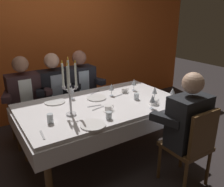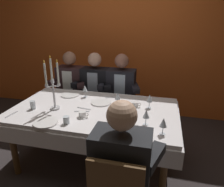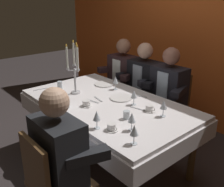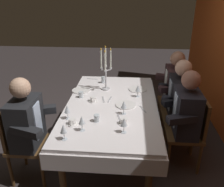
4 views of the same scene
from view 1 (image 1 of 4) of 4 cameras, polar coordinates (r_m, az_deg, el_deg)
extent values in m
plane|color=#332C2C|center=(3.14, -2.40, -15.00)|extent=(12.00, 12.00, 0.00)
cube|color=#D65B22|center=(4.14, -14.77, 12.92)|extent=(6.00, 0.12, 2.70)
cube|color=white|center=(2.80, -2.60, -2.77)|extent=(1.90, 1.10, 0.04)
cube|color=white|center=(2.84, -2.57, -4.82)|extent=(1.94, 1.14, 0.18)
cylinder|color=brown|center=(2.36, -15.35, -18.70)|extent=(0.07, 0.07, 0.70)
cylinder|color=brown|center=(3.14, 14.99, -8.32)|extent=(0.07, 0.07, 0.70)
cylinder|color=brown|center=(3.07, -20.47, -9.64)|extent=(0.07, 0.07, 0.70)
cylinder|color=brown|center=(3.70, 5.23, -3.29)|extent=(0.07, 0.07, 0.70)
cylinder|color=silver|center=(2.52, -9.93, -4.98)|extent=(0.11, 0.11, 0.02)
cylinder|color=silver|center=(2.46, -10.14, -1.80)|extent=(0.02, 0.02, 0.28)
cylinder|color=silver|center=(2.40, -10.39, 2.21)|extent=(0.04, 0.04, 0.02)
cylinder|color=white|center=(2.37, -10.58, 5.17)|extent=(0.02, 0.02, 0.24)
ellipsoid|color=yellow|center=(2.34, -10.78, 8.38)|extent=(0.02, 0.02, 0.03)
cylinder|color=silver|center=(2.43, -9.49, 1.01)|extent=(0.07, 0.01, 0.01)
cylinder|color=silver|center=(2.44, -8.71, 1.61)|extent=(0.04, 0.04, 0.02)
cylinder|color=white|center=(2.40, -8.87, 4.51)|extent=(0.02, 0.02, 0.24)
ellipsoid|color=yellow|center=(2.37, -9.04, 7.66)|extent=(0.02, 0.02, 0.03)
cylinder|color=silver|center=(2.44, -11.01, 0.98)|extent=(0.05, 0.07, 0.01)
cylinder|color=silver|center=(2.46, -11.73, 1.54)|extent=(0.04, 0.04, 0.02)
cylinder|color=white|center=(2.42, -11.93, 4.43)|extent=(0.02, 0.02, 0.24)
ellipsoid|color=yellow|center=(2.39, -12.16, 7.56)|extent=(0.02, 0.02, 0.03)
cylinder|color=silver|center=(2.38, -10.41, 0.56)|extent=(0.05, 0.07, 0.01)
cylinder|color=silver|center=(2.34, -10.55, 0.73)|extent=(0.04, 0.04, 0.02)
cylinder|color=white|center=(2.30, -10.75, 3.74)|extent=(0.02, 0.02, 0.24)
ellipsoid|color=yellow|center=(2.27, -10.96, 7.03)|extent=(0.02, 0.02, 0.03)
cylinder|color=white|center=(2.90, -13.81, -1.97)|extent=(0.25, 0.25, 0.01)
cylinder|color=white|center=(2.27, -4.70, -7.68)|extent=(0.25, 0.25, 0.01)
cylinder|color=white|center=(2.95, -3.82, -1.07)|extent=(0.25, 0.25, 0.01)
cylinder|color=silver|center=(3.04, -0.12, -0.49)|extent=(0.06, 0.06, 0.00)
cylinder|color=silver|center=(3.02, -0.12, 0.22)|extent=(0.01, 0.01, 0.07)
cone|color=silver|center=(3.00, -0.12, 1.66)|extent=(0.07, 0.07, 0.08)
cylinder|color=silver|center=(2.96, 10.26, -1.38)|extent=(0.06, 0.06, 0.00)
cylinder|color=silver|center=(2.94, 10.31, -0.66)|extent=(0.01, 0.01, 0.07)
cone|color=silver|center=(2.92, 10.40, 0.82)|extent=(0.07, 0.07, 0.08)
cylinder|color=#E0D172|center=(2.93, 10.37, 0.36)|extent=(0.04, 0.04, 0.03)
cylinder|color=silver|center=(2.68, 9.72, -3.58)|extent=(0.06, 0.06, 0.00)
cylinder|color=silver|center=(2.67, 9.76, -2.80)|extent=(0.01, 0.01, 0.07)
cone|color=silver|center=(2.64, 9.86, -1.19)|extent=(0.07, 0.07, 0.08)
cylinder|color=silver|center=(2.98, 14.42, -1.54)|extent=(0.06, 0.06, 0.00)
cylinder|color=silver|center=(2.96, 14.48, -0.83)|extent=(0.01, 0.01, 0.07)
cone|color=silver|center=(2.94, 14.61, 0.63)|extent=(0.07, 0.07, 0.08)
cylinder|color=silver|center=(2.97, -9.69, -1.26)|extent=(0.06, 0.06, 0.00)
cylinder|color=silver|center=(2.95, -9.74, -0.55)|extent=(0.01, 0.01, 0.07)
cone|color=silver|center=(2.93, -9.82, 0.92)|extent=(0.07, 0.07, 0.08)
cylinder|color=maroon|center=(2.94, -9.80, 0.47)|extent=(0.04, 0.04, 0.03)
cylinder|color=silver|center=(3.25, 5.33, 0.81)|extent=(0.06, 0.06, 0.00)
cylinder|color=silver|center=(3.24, 5.35, 1.48)|extent=(0.01, 0.01, 0.07)
cone|color=silver|center=(3.22, 5.39, 2.83)|extent=(0.07, 0.07, 0.08)
cylinder|color=#E0D172|center=(3.22, 5.38, 2.41)|extent=(0.04, 0.04, 0.03)
cylinder|color=silver|center=(2.37, -14.90, -5.93)|extent=(0.06, 0.06, 0.10)
cylinder|color=silver|center=(2.91, 5.99, -0.71)|extent=(0.06, 0.06, 0.08)
cylinder|color=silver|center=(2.38, -0.79, -5.37)|extent=(0.06, 0.06, 0.08)
cylinder|color=white|center=(2.58, -0.90, -4.22)|extent=(0.12, 0.12, 0.01)
cylinder|color=white|center=(2.57, -0.90, -3.60)|extent=(0.08, 0.08, 0.05)
torus|color=white|center=(2.59, 0.04, -3.31)|extent=(0.04, 0.01, 0.04)
cylinder|color=white|center=(2.80, 10.32, -2.59)|extent=(0.12, 0.12, 0.01)
cylinder|color=white|center=(2.79, 10.36, -2.01)|extent=(0.08, 0.08, 0.05)
torus|color=white|center=(2.82, 11.11, -1.75)|extent=(0.04, 0.01, 0.04)
cylinder|color=white|center=(3.15, 3.05, 0.28)|extent=(0.12, 0.12, 0.01)
cylinder|color=white|center=(3.14, 3.06, 0.80)|extent=(0.08, 0.08, 0.05)
torus|color=white|center=(3.17, 3.79, 1.01)|extent=(0.04, 0.01, 0.04)
cube|color=#B7B7BC|center=(3.16, -4.21, 0.28)|extent=(0.17, 0.07, 0.01)
cube|color=#B7B7BC|center=(2.65, -3.38, -3.58)|extent=(0.17, 0.05, 0.01)
cube|color=#B7B7BC|center=(2.71, -4.34, -3.03)|extent=(0.17, 0.04, 0.01)
cube|color=#B7B7BC|center=(2.19, -16.67, -9.66)|extent=(0.04, 0.17, 0.01)
cube|color=#B7B7BC|center=(3.05, 1.92, -0.36)|extent=(0.17, 0.05, 0.01)
cylinder|color=brown|center=(3.36, -21.93, -9.88)|extent=(0.04, 0.04, 0.42)
cylinder|color=brown|center=(3.43, -16.02, -8.59)|extent=(0.04, 0.04, 0.42)
cylinder|color=brown|center=(3.68, -23.11, -7.43)|extent=(0.04, 0.04, 0.42)
cylinder|color=brown|center=(3.74, -17.70, -6.31)|extent=(0.04, 0.04, 0.42)
cube|color=brown|center=(3.45, -20.13, -4.61)|extent=(0.42, 0.42, 0.04)
cube|color=brown|center=(3.54, -21.30, 0.04)|extent=(0.38, 0.04, 0.44)
cube|color=#321F22|center=(3.35, -20.70, -0.07)|extent=(0.42, 0.26, 0.54)
cube|color=white|center=(3.22, -20.21, -0.24)|extent=(0.16, 0.01, 0.40)
sphere|color=#986850|center=(3.25, -21.55, 6.68)|extent=(0.21, 0.21, 0.21)
cube|color=#321F22|center=(3.21, -24.17, -0.61)|extent=(0.19, 0.34, 0.08)
cube|color=#321F22|center=(3.29, -16.68, 0.79)|extent=(0.19, 0.34, 0.08)
cylinder|color=brown|center=(3.44, -15.14, -8.39)|extent=(0.04, 0.04, 0.42)
cylinder|color=brown|center=(3.55, -9.59, -7.07)|extent=(0.04, 0.04, 0.42)
cylinder|color=brown|center=(3.75, -16.89, -6.13)|extent=(0.04, 0.04, 0.42)
cylinder|color=brown|center=(3.85, -11.76, -5.00)|extent=(0.04, 0.04, 0.42)
cube|color=brown|center=(3.55, -13.63, -3.26)|extent=(0.42, 0.42, 0.04)
cube|color=brown|center=(3.64, -14.95, 1.22)|extent=(0.38, 0.04, 0.44)
cube|color=black|center=(3.45, -14.01, 1.19)|extent=(0.42, 0.26, 0.54)
cube|color=#8E99AC|center=(3.32, -13.28, 1.07)|extent=(0.16, 0.01, 0.40)
sphere|color=#DAA487|center=(3.35, -14.58, 7.78)|extent=(0.21, 0.21, 0.21)
cube|color=black|center=(3.29, -17.09, 0.72)|extent=(0.19, 0.34, 0.08)
cube|color=black|center=(3.42, -10.04, 2.02)|extent=(0.19, 0.34, 0.08)
cylinder|color=brown|center=(3.57, -8.72, -6.86)|extent=(0.04, 0.04, 0.42)
cylinder|color=brown|center=(3.71, -3.64, -5.58)|extent=(0.04, 0.04, 0.42)
cylinder|color=brown|center=(3.87, -10.95, -4.82)|extent=(0.04, 0.04, 0.42)
cylinder|color=brown|center=(4.00, -6.18, -3.72)|extent=(0.04, 0.04, 0.42)
cube|color=brown|center=(3.69, -7.53, -1.96)|extent=(0.42, 0.42, 0.04)
cube|color=brown|center=(3.78, -8.94, 2.33)|extent=(0.38, 0.04, 0.44)
cube|color=black|center=(3.60, -7.73, 2.35)|extent=(0.42, 0.26, 0.54)
cube|color=silver|center=(3.47, -6.79, 2.27)|extent=(0.16, 0.01, 0.40)
sphere|color=#9E6552|center=(3.50, -8.03, 8.70)|extent=(0.21, 0.21, 0.21)
cube|color=black|center=(3.41, -10.37, 1.97)|extent=(0.19, 0.34, 0.08)
cube|color=black|center=(3.59, -3.90, 3.14)|extent=(0.19, 0.34, 0.08)
cylinder|color=brown|center=(2.96, 16.65, -13.46)|extent=(0.04, 0.04, 0.42)
cylinder|color=brown|center=(2.73, 11.47, -16.02)|extent=(0.04, 0.04, 0.42)
cylinder|color=brown|center=(2.79, 22.42, -16.46)|extent=(0.04, 0.04, 0.42)
cylinder|color=brown|center=(2.55, 17.41, -19.63)|extent=(0.04, 0.04, 0.42)
cube|color=brown|center=(2.62, 17.50, -12.22)|extent=(0.42, 0.42, 0.04)
cube|color=brown|center=(2.41, 21.53, -9.12)|extent=(0.38, 0.04, 0.44)
cube|color=#222327|center=(2.49, 18.17, -6.51)|extent=(0.42, 0.26, 0.54)
cube|color=silver|center=(2.55, 15.92, -4.85)|extent=(0.16, 0.01, 0.40)
sphere|color=#D7A887|center=(2.35, 19.20, 2.43)|extent=(0.21, 0.21, 0.21)
cube|color=#222327|center=(2.69, 19.63, -3.76)|extent=(0.19, 0.34, 0.08)
cube|color=#222327|center=(2.38, 13.01, -6.19)|extent=(0.19, 0.34, 0.08)
camera|label=2|loc=(2.04, 54.26, 10.76)|focal=33.26mm
camera|label=3|loc=(3.34, 48.60, 13.83)|focal=41.51mm
camera|label=4|loc=(4.62, 26.89, 21.05)|focal=38.00mm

